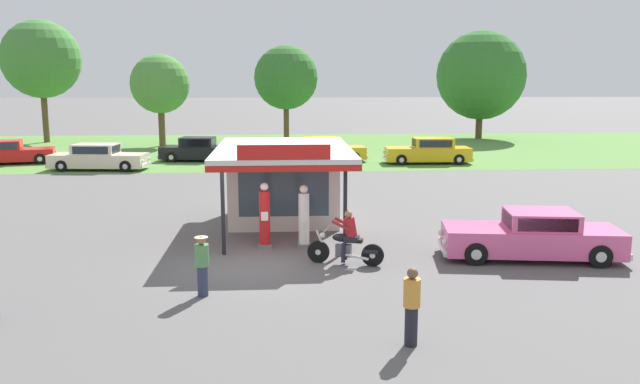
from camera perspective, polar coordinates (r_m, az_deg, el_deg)
The scene contains 19 objects.
ground_plane at distance 18.61m, azimuth -5.55°, elevation -6.38°, with size 300.00×300.00×0.00m, color #5B5959.
grass_verge_strip at distance 48.13m, azimuth -4.35°, elevation 3.85°, with size 120.00×24.00×0.01m, color #56843D.
service_station_kiosk at distance 23.45m, azimuth -3.26°, elevation 1.30°, with size 4.57×7.09×3.35m.
gas_pump_nearside at distance 20.19m, azimuth -4.92°, elevation -2.29°, with size 0.44×0.44×2.06m.
gas_pump_offside at distance 20.20m, azimuth -1.44°, elevation -2.36°, with size 0.44×0.44×1.97m.
motorcycle_with_rider at distance 18.33m, azimuth 2.38°, elevation -4.47°, with size 2.15×0.88×1.58m.
featured_classic_sedan at distance 19.93m, azimuth 18.31°, elevation -3.78°, with size 5.41×2.43×1.43m.
parked_car_back_row_far_right at distance 40.36m, azimuth 9.60°, elevation 3.55°, with size 5.42×1.98×1.58m.
parked_car_back_row_centre at distance 44.02m, azimuth -25.70°, elevation 3.13°, with size 5.28×2.97×1.44m.
parked_car_back_row_centre_left at distance 41.65m, azimuth -10.47°, elevation 3.66°, with size 5.52×2.34×1.51m.
parked_car_second_row_spare at distance 40.70m, azimuth 0.51°, elevation 3.71°, with size 5.03×2.15×1.54m.
parked_car_back_row_far_left at distance 39.10m, azimuth -19.06°, elevation 2.87°, with size 5.71×2.35×1.50m.
bystander_admiring_sedan at distance 15.96m, azimuth -10.41°, elevation -6.34°, with size 0.34×0.34×1.50m.
bystander_standing_back_lot at distance 35.89m, azimuth -0.90°, elevation 3.15°, with size 0.34×0.34×1.70m.
bystander_leaning_by_kiosk at distance 13.02m, azimuth 8.13°, elevation -9.89°, with size 0.34×0.34×1.61m.
tree_oak_right at distance 52.25m, azimuth -3.04°, elevation 10.08°, with size 5.09×5.09×7.77m.
tree_oak_left at distance 57.13m, azimuth -23.50°, elevation 10.73°, with size 6.21×6.21×9.79m.
tree_oak_distant_spare at distance 50.91m, azimuth -13.98°, elevation 9.14°, with size 4.47×4.47×6.99m.
tree_oak_centre at distance 57.47m, azimuth 14.09°, elevation 9.99°, with size 7.56×7.56×9.19m.
Camera 1 is at (0.69, -17.83, 5.29)m, focal length 36.10 mm.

